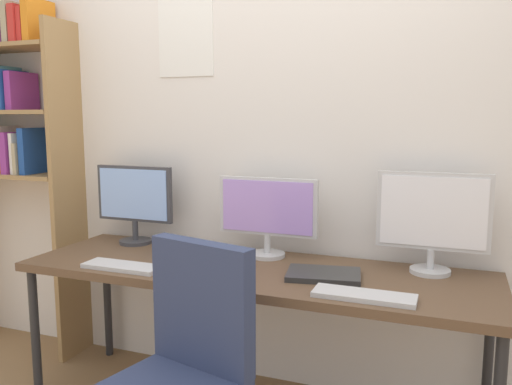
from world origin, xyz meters
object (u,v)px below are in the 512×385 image
at_px(monitor_center, 268,212).
at_px(monitor_right, 433,218).
at_px(laptop_closed, 324,275).
at_px(monitor_left, 134,200).
at_px(keyboard_right, 364,296).
at_px(computer_mouse, 184,266).
at_px(coffee_mug, 163,246).
at_px(desk, 252,278).
at_px(bookshelf, 5,119).
at_px(keyboard_left, 123,266).

xyz_separation_m(monitor_center, monitor_right, (0.78, 0.00, 0.03)).
distance_m(monitor_right, laptop_closed, 0.55).
height_order(monitor_left, keyboard_right, monitor_left).
relative_size(monitor_right, laptop_closed, 1.53).
xyz_separation_m(monitor_center, computer_mouse, (-0.28, -0.36, -0.21)).
bearing_deg(monitor_center, coffee_mug, -163.55).
relative_size(monitor_center, computer_mouse, 5.35).
distance_m(monitor_center, coffee_mug, 0.57).
distance_m(desk, keyboard_right, 0.61).
height_order(bookshelf, keyboard_right, bookshelf).
bearing_deg(monitor_right, bookshelf, 179.60).
xyz_separation_m(monitor_left, computer_mouse, (0.50, -0.36, -0.23)).
xyz_separation_m(bookshelf, keyboard_left, (1.14, -0.46, -0.68)).
distance_m(monitor_right, coffee_mug, 1.33).
height_order(bookshelf, laptop_closed, bookshelf).
relative_size(monitor_center, monitor_right, 1.05).
bearing_deg(keyboard_left, coffee_mug, 81.82).
bearing_deg(desk, monitor_left, 164.85).
height_order(keyboard_right, computer_mouse, computer_mouse).
bearing_deg(computer_mouse, monitor_right, 18.51).
bearing_deg(desk, bookshelf, 172.32).
xyz_separation_m(desk, coffee_mug, (-0.52, 0.06, 0.10)).
relative_size(keyboard_left, coffee_mug, 3.59).
height_order(monitor_right, keyboard_left, monitor_right).
bearing_deg(keyboard_right, coffee_mug, 164.99).
bearing_deg(monitor_center, bookshelf, 179.41).
bearing_deg(computer_mouse, keyboard_left, -162.91).
relative_size(monitor_center, keyboard_left, 1.35).
height_order(monitor_center, laptop_closed, monitor_center).
height_order(monitor_center, monitor_right, monitor_right).
xyz_separation_m(monitor_left, keyboard_left, (0.22, -0.44, -0.24)).
bearing_deg(monitor_left, monitor_right, 0.00).
distance_m(bookshelf, keyboard_right, 2.41).
height_order(bookshelf, keyboard_left, bookshelf).
height_order(monitor_left, computer_mouse, monitor_left).
bearing_deg(keyboard_right, bookshelf, 168.52).
bearing_deg(monitor_center, laptop_closed, -34.17).
relative_size(monitor_center, laptop_closed, 1.61).
height_order(keyboard_left, keyboard_right, same).
xyz_separation_m(monitor_center, laptop_closed, (0.35, -0.24, -0.22)).
height_order(monitor_left, laptop_closed, monitor_left).
bearing_deg(desk, monitor_center, 90.00).
relative_size(bookshelf, laptop_closed, 6.68).
distance_m(bookshelf, computer_mouse, 1.61).
bearing_deg(keyboard_left, bookshelf, 158.09).
relative_size(desk, keyboard_right, 5.54).
distance_m(monitor_left, coffee_mug, 0.37).
bearing_deg(monitor_right, desk, -164.85).
relative_size(desk, coffee_mug, 20.83).
relative_size(keyboard_left, keyboard_right, 0.95).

